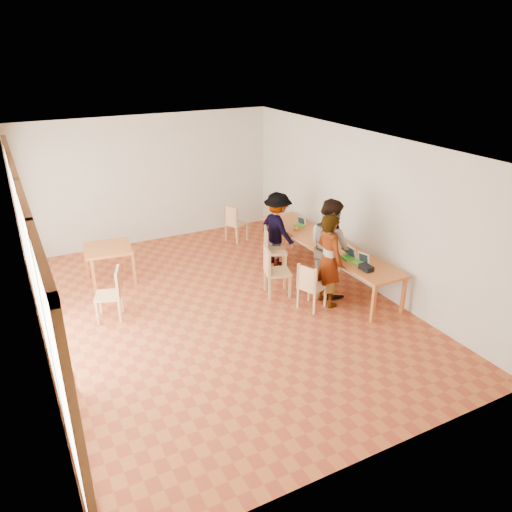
{
  "coord_description": "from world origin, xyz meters",
  "views": [
    {
      "loc": [
        -3.12,
        -7.33,
        4.52
      ],
      "look_at": [
        0.53,
        -0.34,
        1.1
      ],
      "focal_mm": 35.0,
      "sensor_mm": 36.0,
      "label": 1
    }
  ],
  "objects": [
    {
      "name": "person_far",
      "position": [
        1.92,
        1.33,
        0.81
      ],
      "size": [
        0.72,
        1.11,
        1.61
      ],
      "primitive_type": "imported",
      "rotation": [
        0.0,
        0.0,
        1.7
      ],
      "color": "gray",
      "rests_on": "ground"
    },
    {
      "name": "laptop_far",
      "position": [
        2.57,
        1.45,
        0.8
      ],
      "size": [
        0.26,
        0.28,
        0.19
      ],
      "rotation": [
        0.0,
        0.0,
        0.33
      ],
      "color": "#48CC37",
      "rests_on": "communal_table"
    },
    {
      "name": "laptop_mid",
      "position": [
        2.42,
        -0.52,
        0.81
      ],
      "size": [
        0.23,
        0.27,
        0.22
      ],
      "rotation": [
        0.0,
        0.0,
        -0.02
      ],
      "color": "#48CC37",
      "rests_on": "communal_table"
    },
    {
      "name": "ceiling",
      "position": [
        0.0,
        0.0,
        3.02
      ],
      "size": [
        6.0,
        8.0,
        0.04
      ],
      "primitive_type": "cube",
      "color": "white",
      "rests_on": "wall_back"
    },
    {
      "name": "yellow_mug",
      "position": [
        2.32,
        1.22,
        0.8
      ],
      "size": [
        0.16,
        0.16,
        0.1
      ],
      "primitive_type": "imported",
      "rotation": [
        0.0,
        0.0,
        -0.22
      ],
      "color": "gold",
      "rests_on": "communal_table"
    },
    {
      "name": "chair_empty",
      "position": [
        1.64,
        2.95,
        0.56
      ],
      "size": [
        0.56,
        0.56,
        0.49
      ],
      "rotation": [
        0.0,
        0.0,
        0.39
      ],
      "color": "tan",
      "rests_on": "ground"
    },
    {
      "name": "wall_back",
      "position": [
        0.0,
        4.0,
        1.5
      ],
      "size": [
        6.0,
        0.1,
        3.0
      ],
      "primitive_type": "cube",
      "color": "beige",
      "rests_on": "ground"
    },
    {
      "name": "person_near",
      "position": [
        1.85,
        -0.65,
        0.88
      ],
      "size": [
        0.46,
        0.66,
        1.75
      ],
      "primitive_type": "imported",
      "rotation": [
        0.0,
        0.0,
        1.63
      ],
      "color": "gray",
      "rests_on": "ground"
    },
    {
      "name": "chair_near",
      "position": [
        1.42,
        -0.7,
        0.55
      ],
      "size": [
        0.54,
        0.54,
        0.47
      ],
      "rotation": [
        0.0,
        0.0,
        0.39
      ],
      "color": "tan",
      "rests_on": "ground"
    },
    {
      "name": "wall_right",
      "position": [
        3.0,
        0.0,
        1.5
      ],
      "size": [
        0.1,
        8.0,
        3.0
      ],
      "primitive_type": "cube",
      "color": "beige",
      "rests_on": "ground"
    },
    {
      "name": "communal_table",
      "position": [
        2.5,
        0.35,
        0.7
      ],
      "size": [
        0.8,
        4.0,
        0.75
      ],
      "color": "#BB6429",
      "rests_on": "ground"
    },
    {
      "name": "black_pouch",
      "position": [
        2.36,
        -1.09,
        0.8
      ],
      "size": [
        0.16,
        0.26,
        0.09
      ],
      "primitive_type": "cube",
      "color": "black",
      "rests_on": "communal_table"
    },
    {
      "name": "person_mid",
      "position": [
        2.14,
        -0.27,
        0.94
      ],
      "size": [
        0.74,
        0.94,
        1.88
      ],
      "primitive_type": "imported",
      "rotation": [
        0.0,
        0.0,
        1.54
      ],
      "color": "gray",
      "rests_on": "ground"
    },
    {
      "name": "clear_glass",
      "position": [
        2.67,
        -0.63,
        0.8
      ],
      "size": [
        0.07,
        0.07,
        0.09
      ],
      "primitive_type": "cylinder",
      "color": "silver",
      "rests_on": "communal_table"
    },
    {
      "name": "wall_front",
      "position": [
        0.0,
        -4.0,
        1.5
      ],
      "size": [
        6.0,
        0.1,
        3.0
      ],
      "primitive_type": "cube",
      "color": "beige",
      "rests_on": "ground"
    },
    {
      "name": "side_table",
      "position": [
        -1.51,
        2.12,
        0.67
      ],
      "size": [
        0.9,
        0.9,
        0.75
      ],
      "rotation": [
        0.0,
        0.0,
        -0.12
      ],
      "color": "#BB6429",
      "rests_on": "ground"
    },
    {
      "name": "chair_spare",
      "position": [
        -1.75,
        0.62,
        0.57
      ],
      "size": [
        0.55,
        0.55,
        0.5
      ],
      "rotation": [
        0.0,
        0.0,
        2.81
      ],
      "color": "tan",
      "rests_on": "ground"
    },
    {
      "name": "pink_phone",
      "position": [
        2.27,
        1.84,
        0.76
      ],
      "size": [
        0.05,
        0.1,
        0.01
      ],
      "primitive_type": "cube",
      "color": "#E0327F",
      "rests_on": "communal_table"
    },
    {
      "name": "laptop_near",
      "position": [
        2.47,
        -0.84,
        0.81
      ],
      "size": [
        0.28,
        0.3,
        0.21
      ],
      "rotation": [
        0.0,
        0.0,
        0.33
      ],
      "color": "#48CC37",
      "rests_on": "communal_table"
    },
    {
      "name": "ground",
      "position": [
        0.0,
        0.0,
        0.0
      ],
      "size": [
        8.0,
        8.0,
        0.0
      ],
      "primitive_type": "plane",
      "color": "#AA5529",
      "rests_on": "ground"
    },
    {
      "name": "chair_far",
      "position": [
        1.6,
        1.05,
        0.59
      ],
      "size": [
        0.59,
        0.59,
        0.51
      ],
      "rotation": [
        0.0,
        0.0,
        -0.41
      ],
      "color": "tan",
      "rests_on": "ground"
    },
    {
      "name": "condiment_cup",
      "position": [
        2.62,
        0.38,
        0.78
      ],
      "size": [
        0.08,
        0.08,
        0.06
      ],
      "primitive_type": "cylinder",
      "color": "white",
      "rests_on": "communal_table"
    },
    {
      "name": "window_wall",
      "position": [
        -2.96,
        0.0,
        1.5
      ],
      "size": [
        0.1,
        8.0,
        3.0
      ],
      "primitive_type": "cube",
      "color": "white",
      "rests_on": "ground"
    },
    {
      "name": "green_bottle",
      "position": [
        2.19,
        -0.12,
        0.89
      ],
      "size": [
        0.07,
        0.07,
        0.28
      ],
      "primitive_type": "cylinder",
      "color": "#217129",
      "rests_on": "communal_table"
    },
    {
      "name": "chair_mid",
      "position": [
        1.11,
        0.1,
        0.6
      ],
      "size": [
        0.57,
        0.57,
        0.53
      ],
      "rotation": [
        0.0,
        0.0,
        -0.29
      ],
      "color": "tan",
      "rests_on": "ground"
    }
  ]
}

